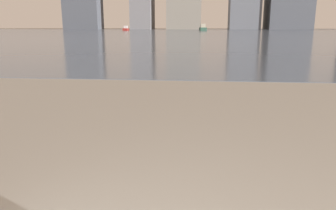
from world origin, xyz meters
TOP-DOWN VIEW (x-y plane):
  - harbor_water at (0.00, 62.00)m, footprint 180.00×110.00m
  - harbor_boat_2 at (0.69, 82.70)m, footprint 1.88×4.52m
  - harbor_boat_3 at (-18.68, 83.48)m, footprint 1.22×3.22m

SIDE VIEW (x-z plane):
  - harbor_water at x=0.00m, z-range 0.00..0.01m
  - harbor_boat_3 at x=-18.68m, z-range -0.17..1.03m
  - harbor_boat_2 at x=0.69m, z-range -0.23..1.42m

